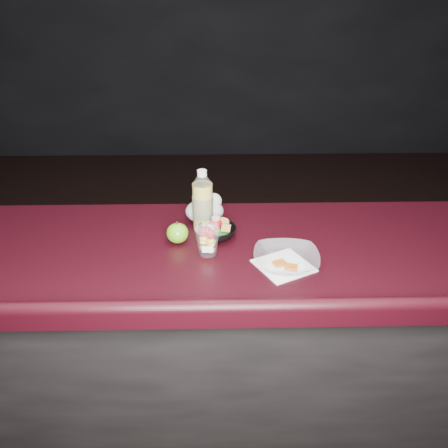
% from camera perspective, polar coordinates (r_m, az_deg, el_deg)
% --- Properties ---
extents(counter, '(4.06, 0.71, 1.02)m').
position_cam_1_polar(counter, '(2.03, -1.61, -15.21)').
color(counter, black).
rests_on(counter, ground).
extents(lemonade_bottle, '(0.08, 0.08, 0.23)m').
position_cam_1_polar(lemonade_bottle, '(1.81, -2.45, 2.23)').
color(lemonade_bottle, gold).
rests_on(lemonade_bottle, counter).
extents(fruit_cup, '(0.08, 0.08, 0.12)m').
position_cam_1_polar(fruit_cup, '(1.66, -1.90, -1.60)').
color(fruit_cup, white).
rests_on(fruit_cup, counter).
extents(green_apple, '(0.08, 0.08, 0.08)m').
position_cam_1_polar(green_apple, '(1.75, -5.34, -1.04)').
color(green_apple, '#28820F').
rests_on(green_apple, counter).
extents(plastic_bag, '(0.14, 0.12, 0.11)m').
position_cam_1_polar(plastic_bag, '(1.88, -2.09, 1.63)').
color(plastic_bag, silver).
rests_on(plastic_bag, counter).
extents(snack_bowl, '(0.17, 0.17, 0.08)m').
position_cam_1_polar(snack_bowl, '(1.77, -0.86, -0.82)').
color(snack_bowl, black).
rests_on(snack_bowl, counter).
extents(takeout_bowl, '(0.22, 0.22, 0.05)m').
position_cam_1_polar(takeout_bowl, '(1.62, 7.12, -4.19)').
color(takeout_bowl, silver).
rests_on(takeout_bowl, counter).
extents(paper_napkin, '(0.22, 0.22, 0.00)m').
position_cam_1_polar(paper_napkin, '(1.63, 6.83, -4.76)').
color(paper_napkin, white).
rests_on(paper_napkin, counter).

